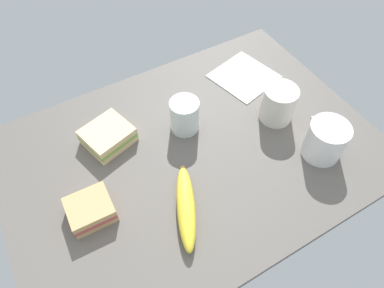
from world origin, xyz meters
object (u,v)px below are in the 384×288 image
sandwich_side (91,210)px  glass_of_milk (185,117)px  coffee_mug_milky (325,140)px  coffee_mug_black (278,103)px  banana (186,207)px  paper_napkin (244,76)px  sandwich_main (108,136)px

sandwich_side → glass_of_milk: bearing=21.4°
coffee_mug_milky → glass_of_milk: bearing=136.9°
coffee_mug_black → sandwich_side: 51.86cm
banana → paper_napkin: (35.52, 28.85, -1.83)cm
sandwich_side → glass_of_milk: (29.19, 11.44, 1.84)cm
glass_of_milk → sandwich_main: bearing=163.8°
sandwich_side → paper_napkin: bearing=20.0°
coffee_mug_black → sandwich_main: size_ratio=0.81×
paper_napkin → banana: bearing=-140.9°
coffee_mug_black → coffee_mug_milky: size_ratio=0.92×
coffee_mug_black → coffee_mug_milky: coffee_mug_black is taller
coffee_mug_black → glass_of_milk: 24.12cm
sandwich_side → banana: sandwich_side is taller
banana → sandwich_side: bearing=152.5°
coffee_mug_black → banana: (-33.77, -12.19, -2.99)cm
sandwich_side → glass_of_milk: glass_of_milk is taller
sandwich_main → glass_of_milk: size_ratio=1.47×
coffee_mug_black → sandwich_side: coffee_mug_black is taller
coffee_mug_black → sandwich_main: bearing=161.2°
paper_napkin → coffee_mug_milky: bearing=-88.9°
sandwich_main → sandwich_side: size_ratio=1.41×
sandwich_main → banana: sandwich_main is taller
coffee_mug_milky → sandwich_main: 52.24cm
coffee_mug_milky → sandwich_side: bearing=167.6°
sandwich_main → coffee_mug_black: bearing=-18.8°
paper_napkin → sandwich_main: bearing=-176.5°
coffee_mug_black → glass_of_milk: coffee_mug_black is taller
coffee_mug_milky → banana: size_ratio=0.59×
coffee_mug_black → sandwich_main: coffee_mug_black is taller
coffee_mug_milky → banana: coffee_mug_milky is taller
coffee_mug_milky → sandwich_main: (-43.55, 28.71, -2.67)cm
sandwich_main → glass_of_milk: 19.54cm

